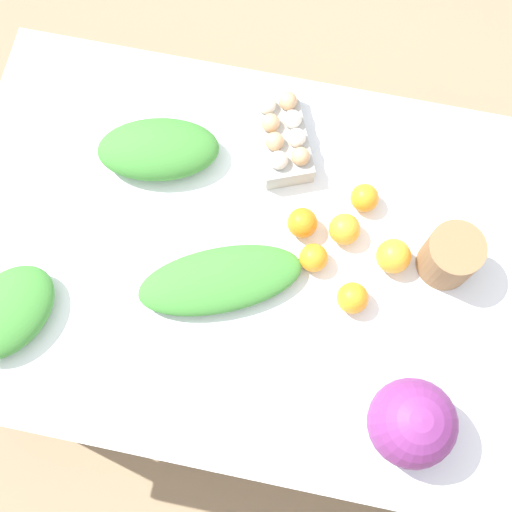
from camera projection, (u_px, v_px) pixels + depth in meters
The scene contains 14 objects.
ground_plane at pixel (256, 323), 2.36m from camera, with size 8.00×8.00×0.00m, color #937A5B.
dining_table at pixel (256, 269), 1.72m from camera, with size 1.43×0.96×0.76m.
cabbage_purple at pixel (412, 423), 1.44m from camera, with size 0.18×0.18×0.18m, color #7A2D75.
egg_carton at pixel (283, 136), 1.68m from camera, with size 0.19×0.25×0.09m.
paper_bag at pixel (450, 256), 1.57m from camera, with size 0.12×0.12×0.13m, color olive.
greens_bunch_dandelion at pixel (220, 280), 1.59m from camera, with size 0.37×0.15×0.06m, color #3D8433.
greens_bunch_scallion at pixel (7, 312), 1.56m from camera, with size 0.24×0.17×0.08m, color #3D8433.
greens_bunch_beet_tops at pixel (158, 149), 1.67m from camera, with size 0.29×0.16×0.08m, color #3D8433.
orange_0 at pixel (365, 198), 1.64m from camera, with size 0.07×0.07×0.07m, color orange.
orange_1 at pixel (314, 258), 1.60m from camera, with size 0.07×0.07×0.07m, color orange.
orange_2 at pixel (344, 229), 1.62m from camera, with size 0.07×0.07×0.07m, color orange.
orange_3 at pixel (353, 298), 1.57m from camera, with size 0.07×0.07×0.07m, color orange.
orange_4 at pixel (393, 256), 1.60m from camera, with size 0.08×0.08×0.08m, color orange.
orange_5 at pixel (302, 223), 1.62m from camera, with size 0.07×0.07×0.07m, color orange.
Camera 1 is at (-0.09, 0.45, 2.33)m, focal length 50.00 mm.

